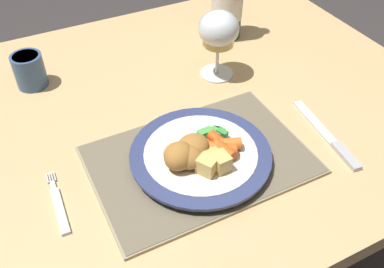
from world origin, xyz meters
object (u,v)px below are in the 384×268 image
object	(u,v)px
dinner_plate	(201,156)
table_knife	(330,139)
dining_table	(151,151)
drinking_cup	(29,70)
wine_glass	(219,32)
fork	(59,206)

from	to	relation	value
dinner_plate	table_knife	xyz separation A→B (m)	(0.24, -0.06, -0.01)
dining_table	drinking_cup	size ratio (longest dim) A/B	16.78
wine_glass	dinner_plate	bearing A→B (deg)	-125.23
table_knife	wine_glass	xyz separation A→B (m)	(-0.08, 0.28, 0.10)
table_knife	drinking_cup	size ratio (longest dim) A/B	2.80
dinner_plate	drinking_cup	distance (m)	0.42
dining_table	table_knife	world-z (taller)	table_knife
dining_table	table_knife	bearing A→B (deg)	-38.60
drinking_cup	dining_table	bearing A→B (deg)	-49.12
dining_table	fork	bearing A→B (deg)	-145.32
dining_table	dinner_plate	xyz separation A→B (m)	(0.03, -0.16, 0.11)
dinner_plate	fork	distance (m)	0.25
dining_table	dinner_plate	bearing A→B (deg)	-78.14
dinner_plate	fork	bearing A→B (deg)	176.60
table_knife	wine_glass	world-z (taller)	wine_glass
dining_table	fork	world-z (taller)	fork
drinking_cup	table_knife	bearing A→B (deg)	-43.20
fork	drinking_cup	world-z (taller)	drinking_cup
dining_table	drinking_cup	xyz separation A→B (m)	(-0.18, 0.21, 0.14)
dinner_plate	drinking_cup	bearing A→B (deg)	120.05
dinner_plate	drinking_cup	xyz separation A→B (m)	(-0.21, 0.37, 0.02)
dinner_plate	wine_glass	world-z (taller)	wine_glass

